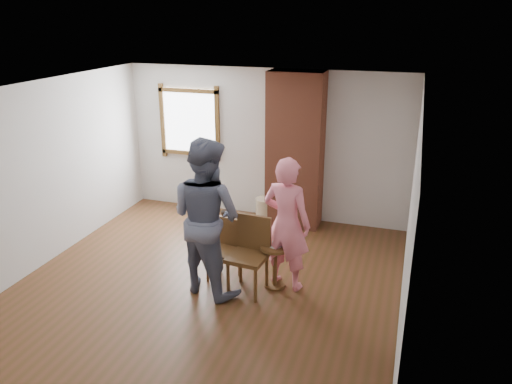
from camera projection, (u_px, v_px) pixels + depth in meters
The scene contains 12 objects.
ground at pixel (204, 289), 6.62m from camera, with size 5.50×5.50×0.00m, color brown.
room_shell at pixel (214, 146), 6.56m from camera, with size 5.04×5.52×2.62m.
brick_chimney at pixel (295, 151), 8.24m from camera, with size 0.90×0.50×2.60m, color #A5553A.
stoneware_crock at pixel (265, 210), 8.66m from camera, with size 0.34×0.34×0.44m, color tan.
dark_pot at pixel (225, 215), 8.82m from camera, with size 0.16×0.16×0.16m, color black.
dining_chair_left at pixel (226, 246), 6.78m from camera, with size 0.45×0.45×0.84m.
dining_chair_right at pixel (250, 250), 6.45m from camera, with size 0.51×0.51×1.01m.
side_table at pixel (275, 259), 6.56m from camera, with size 0.40×0.40×0.60m.
cake_plate at pixel (275, 245), 6.49m from camera, with size 0.18×0.18×0.01m, color white.
cake_slice at pixel (276, 243), 6.48m from camera, with size 0.08×0.07×0.06m, color white.
man at pixel (206, 217), 6.31m from camera, with size 1.00×0.78×2.06m, color #161C3E.
person_pink at pixel (287, 224), 6.42m from camera, with size 0.65×0.43×1.79m, color pink.
Camera 1 is at (2.44, -5.29, 3.48)m, focal length 35.00 mm.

